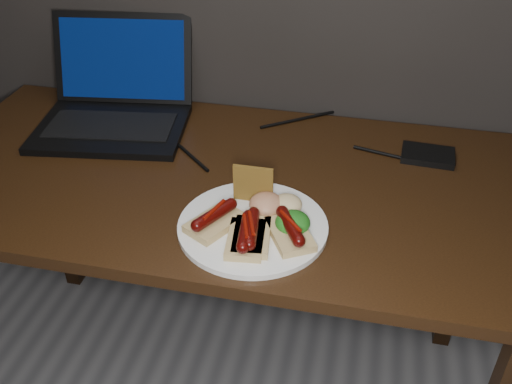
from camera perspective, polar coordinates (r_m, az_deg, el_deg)
The scene contains 13 objects.
desk at distance 1.37m, azimuth -3.89°, elevation -1.32°, with size 1.40×0.70×0.75m.
laptop at distance 1.57m, azimuth -13.88°, elevation 8.61°, with size 0.42×0.41×0.25m.
hard_drive at distance 1.44m, azimuth 16.81°, elevation 3.54°, with size 0.12×0.09×0.02m, color black.
desk_cables at distance 1.46m, azimuth -2.72°, elevation 5.55°, with size 0.88×0.37×0.01m.
plate at distance 1.16m, azimuth -0.32°, elevation -3.43°, with size 0.30×0.30×0.01m, color white.
bread_sausage_left at distance 1.14m, azimuth -4.16°, elevation -2.74°, with size 0.12×0.13×0.04m.
bread_sausage_center at distance 1.10m, azimuth -0.45°, elevation -4.12°, with size 0.08×0.12×0.04m.
bread_sausage_right at distance 1.11m, azimuth 3.42°, elevation -3.87°, with size 0.12×0.13×0.04m.
bread_sausage_extra at distance 1.10m, azimuth -1.03°, elevation -4.40°, with size 0.08×0.12×0.04m.
crispbread at distance 1.19m, azimuth -0.29°, elevation 0.80°, with size 0.09×0.01×0.09m, color olive.
salad_greens at distance 1.13m, azimuth 3.69°, elevation -3.07°, with size 0.07×0.07×0.04m, color #155010.
salsa_mound at distance 1.17m, azimuth 1.05°, elevation -1.21°, with size 0.07×0.07×0.04m, color #9F240F.
coleslaw_mound at distance 1.18m, azimuth 3.09°, elevation -1.25°, with size 0.06×0.06×0.04m, color beige.
Camera 1 is at (0.33, 0.32, 1.48)m, focal length 40.00 mm.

